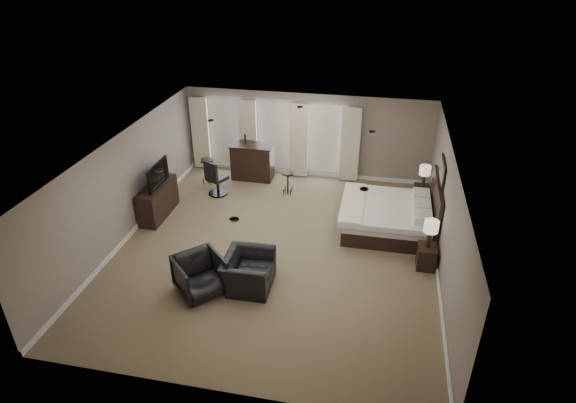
% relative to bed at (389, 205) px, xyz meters
% --- Properties ---
extents(room, '(7.60, 8.60, 2.64)m').
position_rel_bed_xyz_m(room, '(-2.58, -1.42, 0.58)').
color(room, '#726348').
rests_on(room, ground).
extents(window_bay, '(5.25, 0.20, 2.30)m').
position_rel_bed_xyz_m(window_bay, '(-3.58, 2.69, 0.48)').
color(window_bay, silver).
rests_on(window_bay, room).
extents(bed, '(2.26, 2.16, 1.44)m').
position_rel_bed_xyz_m(bed, '(0.00, 0.00, 0.00)').
color(bed, silver).
rests_on(bed, ground).
extents(nightstand_near, '(0.41, 0.50, 0.54)m').
position_rel_bed_xyz_m(nightstand_near, '(0.89, -1.45, -0.45)').
color(nightstand_near, black).
rests_on(nightstand_near, ground).
extents(nightstand_far, '(0.44, 0.53, 0.58)m').
position_rel_bed_xyz_m(nightstand_far, '(0.89, 1.45, -0.43)').
color(nightstand_far, black).
rests_on(nightstand_far, ground).
extents(lamp_near, '(0.32, 0.32, 0.66)m').
position_rel_bed_xyz_m(lamp_near, '(0.89, -1.45, 0.16)').
color(lamp_near, beige).
rests_on(lamp_near, nightstand_near).
extents(lamp_far, '(0.30, 0.30, 0.63)m').
position_rel_bed_xyz_m(lamp_far, '(0.89, 1.45, 0.18)').
color(lamp_far, beige).
rests_on(lamp_far, nightstand_far).
extents(wall_art, '(0.04, 0.96, 0.56)m').
position_rel_bed_xyz_m(wall_art, '(1.12, 0.00, 1.03)').
color(wall_art, slate).
rests_on(wall_art, room).
extents(dresser, '(0.50, 1.54, 0.89)m').
position_rel_bed_xyz_m(dresser, '(-6.03, -0.47, -0.27)').
color(dresser, black).
rests_on(dresser, ground).
extents(tv, '(0.64, 1.11, 0.14)m').
position_rel_bed_xyz_m(tv, '(-6.03, -0.47, 0.25)').
color(tv, black).
rests_on(tv, dresser).
extents(armchair_near, '(0.76, 1.15, 0.99)m').
position_rel_bed_xyz_m(armchair_near, '(-2.86, -2.89, -0.22)').
color(armchair_near, black).
rests_on(armchair_near, ground).
extents(armchair_far, '(1.26, 1.26, 0.95)m').
position_rel_bed_xyz_m(armchair_far, '(-3.78, -3.31, -0.25)').
color(armchair_far, black).
rests_on(armchair_far, ground).
extents(bar_counter, '(1.29, 0.67, 1.12)m').
position_rel_bed_xyz_m(bar_counter, '(-4.15, 2.22, -0.16)').
color(bar_counter, black).
rests_on(bar_counter, ground).
extents(bar_stool_left, '(0.41, 0.41, 0.78)m').
position_rel_bed_xyz_m(bar_stool_left, '(-5.39, 1.62, -0.33)').
color(bar_stool_left, black).
rests_on(bar_stool_left, ground).
extents(bar_stool_right, '(0.42, 0.42, 0.67)m').
position_rel_bed_xyz_m(bar_stool_right, '(-2.88, 1.44, -0.38)').
color(bar_stool_right, black).
rests_on(bar_stool_right, ground).
extents(desk_chair, '(0.74, 0.74, 1.09)m').
position_rel_bed_xyz_m(desk_chair, '(-4.87, 0.99, -0.17)').
color(desk_chair, black).
rests_on(desk_chair, ground).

